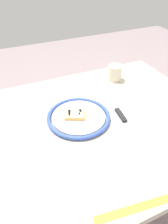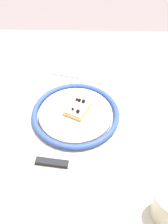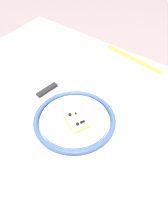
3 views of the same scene
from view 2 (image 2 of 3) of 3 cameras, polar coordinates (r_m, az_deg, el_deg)
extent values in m
cube|color=#BCB29E|center=(0.93, -4.45, -4.16)|extent=(1.08, 0.84, 0.04)
cylinder|color=#4C4742|center=(1.58, -15.35, 1.41)|extent=(0.05, 0.05, 0.70)
cylinder|color=#4C4742|center=(1.54, 11.05, 1.02)|extent=(0.05, 0.05, 0.70)
cylinder|color=white|center=(0.95, -1.58, -0.51)|extent=(0.23, 0.23, 0.01)
torus|color=#334FB2|center=(0.94, -1.58, -0.36)|extent=(0.27, 0.27, 0.02)
cube|color=tan|center=(0.95, -1.17, 0.62)|extent=(0.10, 0.09, 0.01)
cube|color=beige|center=(0.94, -1.18, 0.95)|extent=(0.09, 0.08, 0.01)
sphere|color=black|center=(0.95, -0.85, 2.28)|extent=(0.01, 0.01, 0.01)
sphere|color=black|center=(0.92, -1.14, 0.17)|extent=(0.01, 0.01, 0.01)
sphere|color=black|center=(0.95, -1.33, 2.39)|extent=(0.01, 0.01, 0.01)
sphere|color=black|center=(0.95, -0.08, 2.08)|extent=(0.01, 0.01, 0.01)
sphere|color=black|center=(0.93, -2.12, 0.59)|extent=(0.01, 0.01, 0.01)
cube|color=silver|center=(0.83, 2.20, -10.58)|extent=(0.04, 0.15, 0.00)
cube|color=black|center=(0.84, -6.00, -9.34)|extent=(0.03, 0.09, 0.01)
cube|color=#B9B9B9|center=(1.09, -3.52, 6.90)|extent=(0.04, 0.11, 0.00)
cube|color=#B9B9B9|center=(1.07, 3.07, 5.71)|extent=(0.03, 0.04, 0.00)
camera|label=1|loc=(1.12, -42.48, 30.81)|focal=33.10mm
camera|label=3|loc=(1.05, 28.72, 39.11)|focal=39.96mm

